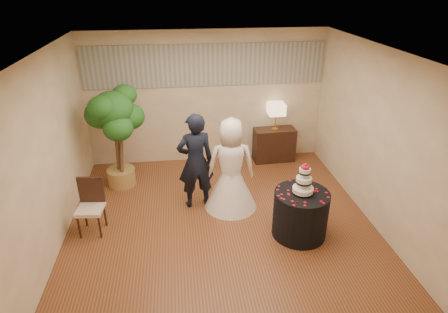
{
  "coord_description": "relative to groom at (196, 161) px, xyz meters",
  "views": [
    {
      "loc": [
        -0.61,
        -5.09,
        3.74
      ],
      "look_at": [
        0.1,
        0.4,
        1.05
      ],
      "focal_mm": 30.0,
      "sensor_mm": 36.0,
      "label": 1
    }
  ],
  "objects": [
    {
      "name": "floor",
      "position": [
        0.36,
        -0.65,
        -0.87
      ],
      "size": [
        5.0,
        5.0,
        0.0
      ],
      "primitive_type": "cube",
      "color": "brown",
      "rests_on": "ground"
    },
    {
      "name": "ceiling",
      "position": [
        0.36,
        -0.65,
        1.93
      ],
      "size": [
        5.0,
        5.0,
        0.0
      ],
      "primitive_type": "cube",
      "color": "white",
      "rests_on": "wall_back"
    },
    {
      "name": "wall_back",
      "position": [
        0.36,
        1.85,
        0.53
      ],
      "size": [
        5.0,
        0.06,
        2.8
      ],
      "primitive_type": "cube",
      "color": "beige",
      "rests_on": "ground"
    },
    {
      "name": "wall_front",
      "position": [
        0.36,
        -3.15,
        0.53
      ],
      "size": [
        5.0,
        0.06,
        2.8
      ],
      "primitive_type": "cube",
      "color": "beige",
      "rests_on": "ground"
    },
    {
      "name": "wall_left",
      "position": [
        -2.14,
        -0.65,
        0.53
      ],
      "size": [
        0.06,
        5.0,
        2.8
      ],
      "primitive_type": "cube",
      "color": "beige",
      "rests_on": "ground"
    },
    {
      "name": "wall_right",
      "position": [
        2.86,
        -0.65,
        0.53
      ],
      "size": [
        0.06,
        5.0,
        2.8
      ],
      "primitive_type": "cube",
      "color": "beige",
      "rests_on": "ground"
    },
    {
      "name": "mural_border",
      "position": [
        0.36,
        1.83,
        1.23
      ],
      "size": [
        4.9,
        0.02,
        0.85
      ],
      "primitive_type": "cube",
      "color": "#96988D",
      "rests_on": "wall_back"
    },
    {
      "name": "groom",
      "position": [
        0.0,
        0.0,
        0.0
      ],
      "size": [
        0.69,
        0.52,
        1.73
      ],
      "primitive_type": "imported",
      "rotation": [
        0.0,
        0.0,
        3.32
      ],
      "color": "black",
      "rests_on": "floor"
    },
    {
      "name": "bride",
      "position": [
        0.6,
        -0.13,
        -0.04
      ],
      "size": [
        0.99,
        0.99,
        1.66
      ],
      "primitive_type": "imported",
      "rotation": [
        0.0,
        0.0,
        3.08
      ],
      "color": "white",
      "rests_on": "floor"
    },
    {
      "name": "cake_table",
      "position": [
        1.56,
        -1.06,
        -0.49
      ],
      "size": [
        1.13,
        1.13,
        0.76
      ],
      "primitive_type": "cylinder",
      "rotation": [
        0.0,
        0.0,
        0.43
      ],
      "color": "black",
      "rests_on": "floor"
    },
    {
      "name": "wedding_cake",
      "position": [
        1.56,
        -1.06,
        0.14
      ],
      "size": [
        0.32,
        0.32,
        0.51
      ],
      "primitive_type": null,
      "color": "white",
      "rests_on": "cake_table"
    },
    {
      "name": "console",
      "position": [
        1.81,
        1.59,
        -0.5
      ],
      "size": [
        0.9,
        0.43,
        0.74
      ],
      "primitive_type": "cube",
      "rotation": [
        0.0,
        0.0,
        0.03
      ],
      "color": "black",
      "rests_on": "floor"
    },
    {
      "name": "table_lamp",
      "position": [
        1.81,
        1.59,
        0.16
      ],
      "size": [
        0.34,
        0.34,
        0.58
      ],
      "primitive_type": null,
      "color": "beige",
      "rests_on": "console"
    },
    {
      "name": "ficus_tree",
      "position": [
        -1.42,
        0.89,
        0.13
      ],
      "size": [
        1.17,
        1.17,
        2.0
      ],
      "primitive_type": null,
      "rotation": [
        0.0,
        0.0,
        1.3
      ],
      "color": "#205B1C",
      "rests_on": "floor"
    },
    {
      "name": "side_chair",
      "position": [
        -1.71,
        -0.58,
        -0.41
      ],
      "size": [
        0.46,
        0.48,
        0.91
      ],
      "primitive_type": null,
      "rotation": [
        0.0,
        0.0,
        -0.1
      ],
      "color": "black",
      "rests_on": "floor"
    }
  ]
}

